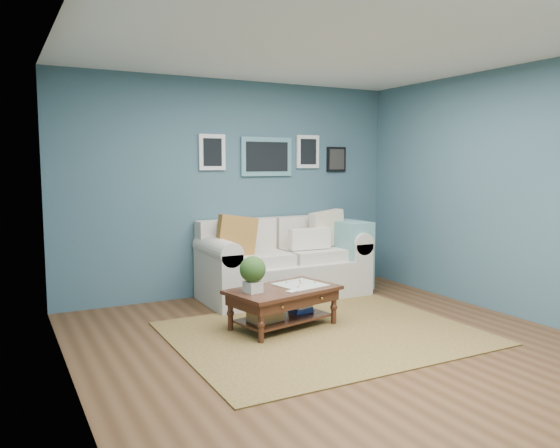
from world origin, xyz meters
TOP-DOWN VIEW (x-y plane):
  - room_shell at (0.01, 0.06)m, footprint 5.00×5.02m
  - area_rug at (0.08, 0.49)m, footprint 2.86×2.29m
  - loveseat at (0.54, 2.03)m, footprint 2.10×0.95m
  - coffee_table at (-0.24, 0.84)m, footprint 1.21×0.85m

SIDE VIEW (x-z plane):
  - area_rug at x=0.08m, z-range 0.00..0.01m
  - coffee_table at x=-0.24m, z-range -0.04..0.73m
  - loveseat at x=0.54m, z-range -0.10..0.98m
  - room_shell at x=0.01m, z-range 0.01..2.71m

